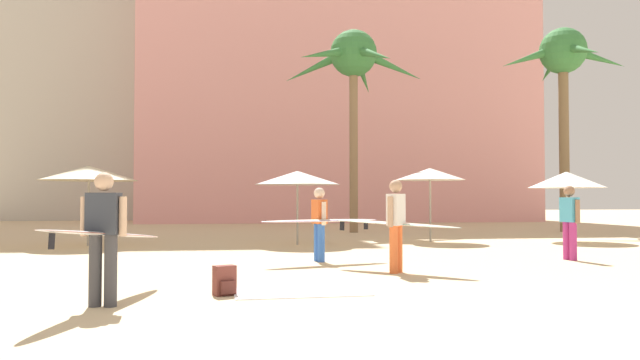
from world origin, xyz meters
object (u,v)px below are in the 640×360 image
object	(u,v)px
person_near_left	(320,221)
person_mid_right	(105,233)
cafe_umbrella_3	(89,173)
palm_tree_left	(354,63)
cafe_umbrella_2	(430,174)
beach_towel	(301,292)
cafe_umbrella_4	(297,178)
person_mid_left	(570,219)
palm_tree_far_left	(563,63)
cafe_umbrella_1	(567,180)
backpack	(225,281)
person_far_right	(394,222)

from	to	relation	value
person_near_left	person_mid_right	size ratio (longest dim) A/B	0.86
cafe_umbrella_3	palm_tree_left	bearing A→B (deg)	31.45
cafe_umbrella_2	beach_towel	xyz separation A→B (m)	(-5.12, -9.26, -2.13)
cafe_umbrella_4	person_near_left	xyz separation A→B (m)	(0.01, -4.74, -1.10)
person_mid_left	palm_tree_left	bearing A→B (deg)	-86.13
cafe_umbrella_3	cafe_umbrella_4	bearing A→B (deg)	-4.48
cafe_umbrella_4	person_mid_right	bearing A→B (deg)	-110.20
cafe_umbrella_2	palm_tree_far_left	bearing A→B (deg)	32.12
palm_tree_far_left	cafe_umbrella_2	distance (m)	9.92
cafe_umbrella_1	cafe_umbrella_3	world-z (taller)	cafe_umbrella_3
cafe_umbrella_1	cafe_umbrella_3	bearing A→B (deg)	178.69
backpack	person_near_left	size ratio (longest dim) A/B	0.15
cafe_umbrella_4	person_mid_right	distance (m)	10.03
cafe_umbrella_3	backpack	size ratio (longest dim) A/B	6.56
cafe_umbrella_2	cafe_umbrella_3	xyz separation A→B (m)	(-10.33, -0.12, -0.03)
cafe_umbrella_3	backpack	world-z (taller)	cafe_umbrella_3
palm_tree_far_left	person_near_left	xyz separation A→B (m)	(-11.61, -9.93, -6.10)
cafe_umbrella_2	palm_tree_left	bearing A→B (deg)	104.66
person_mid_right	person_mid_left	xyz separation A→B (m)	(9.03, 4.26, -0.02)
backpack	person_mid_right	bearing A→B (deg)	-93.66
cafe_umbrella_1	person_mid_right	xyz separation A→B (m)	(-12.11, -9.50, -1.05)
backpack	person_mid_right	distance (m)	1.77
palm_tree_left	person_near_left	distance (m)	12.57
cafe_umbrella_2	person_near_left	bearing A→B (deg)	-128.75
cafe_umbrella_4	backpack	distance (m)	9.19
cafe_umbrella_3	person_near_left	size ratio (longest dim) A/B	1.01
cafe_umbrella_3	cafe_umbrella_4	world-z (taller)	cafe_umbrella_3
cafe_umbrella_4	person_mid_left	world-z (taller)	cafe_umbrella_4
palm_tree_far_left	palm_tree_left	distance (m)	8.76
cafe_umbrella_2	cafe_umbrella_3	bearing A→B (deg)	-179.35
person_near_left	person_far_right	size ratio (longest dim) A/B	1.18
person_mid_right	person_far_right	xyz separation A→B (m)	(4.59, 2.75, 0.00)
person_mid_right	cafe_umbrella_4	bearing A→B (deg)	-9.05
backpack	cafe_umbrella_4	bearing A→B (deg)	143.88
beach_towel	backpack	bearing A→B (deg)	-173.10
cafe_umbrella_1	person_near_left	xyz separation A→B (m)	(-8.65, -4.87, -1.08)
person_near_left	cafe_umbrella_1	bearing A→B (deg)	-165.57
beach_towel	person_mid_left	distance (m)	7.40
cafe_umbrella_2	cafe_umbrella_4	distance (m)	4.33
person_near_left	beach_towel	bearing A→B (deg)	62.91
palm_tree_far_left	palm_tree_left	world-z (taller)	palm_tree_far_left
cafe_umbrella_3	beach_towel	bearing A→B (deg)	-60.33
person_near_left	person_mid_right	xyz separation A→B (m)	(-3.46, -4.62, 0.04)
palm_tree_left	cafe_umbrella_1	xyz separation A→B (m)	(5.78, -5.80, -4.91)
cafe_umbrella_1	person_far_right	bearing A→B (deg)	-138.09
cafe_umbrella_3	person_mid_left	size ratio (longest dim) A/B	1.66
palm_tree_left	cafe_umbrella_3	size ratio (longest dim) A/B	2.99
beach_towel	person_mid_right	xyz separation A→B (m)	(-2.61, -0.69, 0.92)
cafe_umbrella_1	person_mid_right	bearing A→B (deg)	-141.89
palm_tree_left	cafe_umbrella_3	distance (m)	11.51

